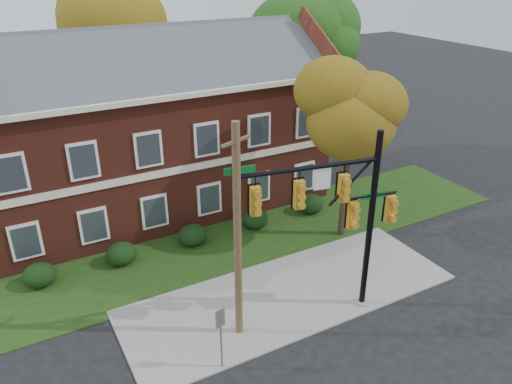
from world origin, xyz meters
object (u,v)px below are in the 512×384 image
apartment_building (150,119)px  hedge_far_right (311,204)px  hedge_right (255,219)px  sign_post (221,329)px  tree_near_right (358,106)px  hedge_center (192,235)px  tree_far_rear (127,25)px  tree_right_rear (319,40)px  hedge_left (121,254)px  traffic_signal (340,208)px  hedge_far_left (39,275)px  utility_pole (238,236)px

apartment_building → hedge_far_right: (7.00, -5.25, -4.46)m
hedge_right → sign_post: (-5.73, -8.06, 1.18)m
hedge_far_right → tree_near_right: tree_near_right is taller
hedge_far_right → sign_post: 12.31m
hedge_center → tree_far_rear: tree_far_rear is taller
tree_right_rear → hedge_left: bearing=-157.6°
tree_far_rear → traffic_signal: bearing=-85.6°
tree_near_right → traffic_signal: (-4.30, -4.55, -2.08)m
hedge_far_left → traffic_signal: (9.93, -7.38, 4.07)m
traffic_signal → hedge_right: bearing=96.1°
hedge_center → hedge_far_right: 7.00m
hedge_far_right → traffic_signal: size_ratio=0.19×
hedge_far_left → tree_right_rear: size_ratio=0.13×
hedge_center → hedge_far_right: same height
utility_pole → tree_right_rear: bearing=24.9°
hedge_far_left → traffic_signal: 13.02m
apartment_building → tree_far_rear: (1.34, 7.84, 3.86)m
apartment_building → tree_near_right: apartment_building is taller
tree_near_right → sign_post: 11.89m
traffic_signal → sign_post: 5.95m
traffic_signal → utility_pole: (-3.82, 0.64, -0.41)m
hedge_far_left → hedge_center: bearing=0.0°
apartment_building → utility_pole: 12.05m
hedge_center → hedge_far_right: (7.00, 0.00, 0.00)m
apartment_building → hedge_center: 6.89m
tree_far_rear → hedge_far_right: bearing=-66.6°
tree_near_right → tree_right_rear: (4.09, 8.95, 1.45)m
hedge_far_right → hedge_right: bearing=180.0°
hedge_left → sign_post: sign_post is taller
tree_near_right → traffic_signal: size_ratio=1.16×
hedge_left → hedge_center: (3.50, 0.00, 0.00)m
tree_far_rear → utility_pole: bearing=-96.4°
hedge_center → hedge_far_left: bearing=180.0°
tree_right_rear → tree_far_rear: size_ratio=0.92×
hedge_right → tree_right_rear: bearing=38.0°
hedge_center → utility_pole: bearing=-97.6°
sign_post → tree_far_rear: bearing=65.9°
utility_pole → hedge_far_right: bearing=18.9°
hedge_right → utility_pole: bearing=-123.1°
tree_near_right → utility_pole: tree_near_right is taller
hedge_far_left → tree_far_rear: size_ratio=0.12×
hedge_center → utility_pole: size_ratio=0.17×
apartment_building → traffic_signal: bearing=-77.0°
traffic_signal → hedge_far_left: bearing=153.9°
apartment_building → hedge_far_left: 9.82m
hedge_right → tree_far_rear: 15.66m
hedge_left → utility_pole: size_ratio=0.17×
hedge_left → tree_far_rear: tree_far_rear is taller
apartment_building → traffic_signal: size_ratio=2.54×
utility_pole → sign_post: size_ratio=3.28×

